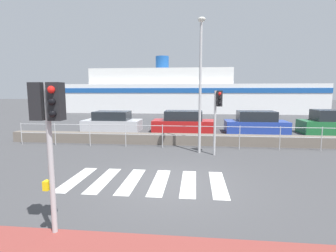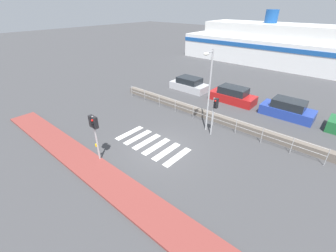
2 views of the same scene
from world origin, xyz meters
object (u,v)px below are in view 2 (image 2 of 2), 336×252
Objects in this scene: ferry_boat at (287,49)px; parked_car_blue at (287,109)px; parked_car_silver at (189,85)px; streetlamp at (209,83)px; traffic_light_near at (94,127)px; traffic_light_far at (215,109)px; parked_car_red at (233,95)px.

ferry_boat is 19.22m from parked_car_blue.
parked_car_silver is (-4.48, -18.30, -1.85)m from ferry_boat.
ferry_boat is at bearing 93.87° from streetlamp.
streetlamp is 1.43× the size of parked_car_blue.
traffic_light_near is at bearing -92.12° from ferry_boat.
traffic_light_far is 1.75m from streetlamp.
parked_car_red is at bearing 104.91° from traffic_light_far.
traffic_light_near is 0.73× the size of parked_car_silver.
streetlamp is 8.18m from parked_car_blue.
parked_car_red is (0.65, -18.30, -1.82)m from ferry_boat.
traffic_light_near is 32.04m from ferry_boat.
traffic_light_far reaches higher than parked_car_red.
parked_car_silver is at bearing 135.84° from traffic_light_far.
traffic_light_far reaches higher than parked_car_blue.
ferry_boat is at bearing 106.98° from parked_car_blue.
streetlamp is at bearing -46.64° from parked_car_silver.
parked_car_red is 1.04× the size of parked_car_blue.
parked_car_red is at bearing 82.39° from traffic_light_near.
ferry_boat is (1.19, 32.02, 0.11)m from traffic_light_near.
traffic_light_far is 0.09× the size of ferry_boat.
streetlamp reaches higher than parked_car_red.
parked_car_silver is 5.12m from parked_car_red.
traffic_light_far is 0.70× the size of parked_car_silver.
parked_car_blue is (10.07, -0.00, 0.04)m from parked_car_silver.
ferry_boat reaches higher than traffic_light_far.
traffic_light_far is at bearing -115.16° from parked_car_blue.
traffic_light_far is 9.75m from parked_car_silver.
streetlamp reaches higher than traffic_light_far.
traffic_light_far is 0.48× the size of streetlamp.
parked_car_red reaches higher than parked_car_silver.
traffic_light_far is 7.56m from parked_car_blue.
traffic_light_far is at bearing -75.09° from parked_car_red.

